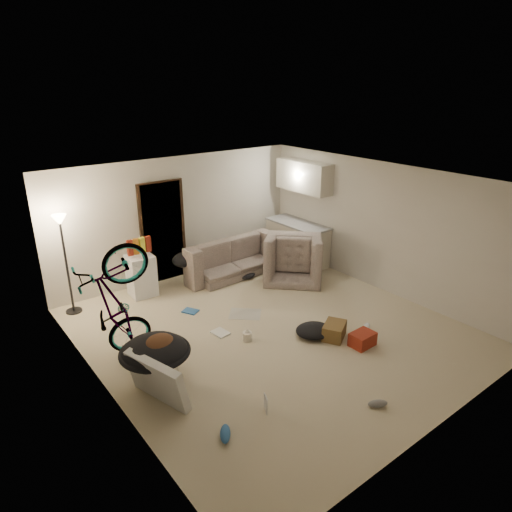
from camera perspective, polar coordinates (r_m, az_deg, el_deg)
floor at (r=7.74m, az=1.80°, el=-9.22°), size 5.50×6.00×0.02m
ceiling at (r=6.82m, az=2.04°, el=9.37°), size 5.50×6.00×0.02m
wall_back at (r=9.56m, az=-9.69°, el=4.78°), size 5.50×0.02×2.50m
wall_front at (r=5.46m, az=22.78°, el=-9.77°), size 5.50×0.02×2.50m
wall_left at (r=5.97m, az=-19.12°, el=-6.51°), size 0.02×6.00×2.50m
wall_right at (r=9.10m, az=15.47°, el=3.45°), size 0.02×6.00×2.50m
doorway at (r=9.43m, az=-11.61°, el=2.93°), size 0.85×0.10×2.04m
door_trim at (r=9.40m, az=-11.53°, el=2.89°), size 0.97×0.04×2.10m
floor_lamp at (r=8.41m, az=-22.97°, el=1.46°), size 0.28×0.28×1.81m
kitchen_counter at (r=10.38m, az=5.18°, el=1.61°), size 0.60×1.50×0.88m
counter_top at (r=10.23m, az=5.26°, el=4.04°), size 0.64×1.54×0.04m
kitchen_uppers at (r=10.06m, az=6.02°, el=9.89°), size 0.38×1.40×0.65m
sofa at (r=9.78m, az=-3.91°, el=-0.45°), size 2.11×0.88×0.61m
armchair at (r=9.61m, az=4.75°, el=-0.43°), size 1.52×1.52×0.74m
bicycle at (r=7.04m, az=-16.80°, el=-8.80°), size 1.99×1.09×1.09m
book_asset at (r=6.01m, az=1.42°, el=-19.25°), size 0.28×0.25×0.02m
mini_fridge at (r=9.01m, az=-14.13°, el=-2.36°), size 0.50×0.50×0.80m
snack_box_0 at (r=8.74m, az=-15.48°, el=0.98°), size 0.10×0.07×0.30m
snack_box_1 at (r=8.78m, az=-14.77°, el=1.15°), size 0.12×0.10×0.30m
snack_box_2 at (r=8.82m, az=-14.06°, el=1.31°), size 0.11×0.09×0.30m
snack_box_3 at (r=8.87m, az=-13.36°, el=1.48°), size 0.10×0.08×0.30m
saucer_chair at (r=6.45m, az=-12.46°, el=-12.27°), size 0.96×0.96×0.68m
hoodie at (r=6.33m, az=-12.07°, el=-10.75°), size 0.61×0.58×0.22m
sofa_drape at (r=9.24m, az=-8.83°, el=-0.43°), size 0.63×0.55×0.28m
tv_box at (r=6.17m, az=-12.25°, el=-14.96°), size 0.50×0.99×0.64m
drink_case_a at (r=7.55m, az=9.76°, el=-9.19°), size 0.53×0.49×0.25m
drink_case_b at (r=7.44m, az=13.16°, el=-10.10°), size 0.39×0.29×0.22m
juicer at (r=7.39m, az=-1.11°, el=-9.92°), size 0.15×0.15×0.21m
newspaper at (r=8.19m, az=-1.36°, el=-7.25°), size 0.69×0.68×0.01m
book_blue at (r=8.35m, az=-8.21°, el=-6.84°), size 0.30×0.33×0.03m
book_white at (r=7.63m, az=-4.49°, el=-9.54°), size 0.25×0.31×0.03m
shoe_0 at (r=9.56m, az=-3.40°, el=-2.64°), size 0.27×0.20×0.09m
shoe_1 at (r=9.14m, az=-14.15°, el=-4.47°), size 0.25×0.22×0.09m
shoe_2 at (r=5.71m, az=-3.87°, el=-21.28°), size 0.27×0.32×0.11m
shoe_3 at (r=6.30m, az=14.96°, el=-17.39°), size 0.28×0.22×0.10m
shoe_4 at (r=7.91m, az=13.63°, el=-8.63°), size 0.29×0.22×0.10m
clothes_lump_a at (r=7.57m, az=7.23°, el=-9.22°), size 0.74×0.69×0.19m
clothes_lump_b at (r=9.63m, az=-1.32°, el=-2.27°), size 0.63×0.62×0.14m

